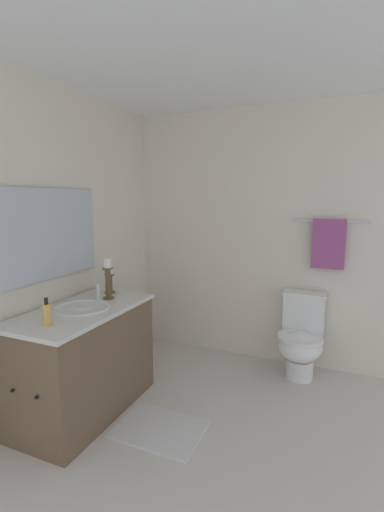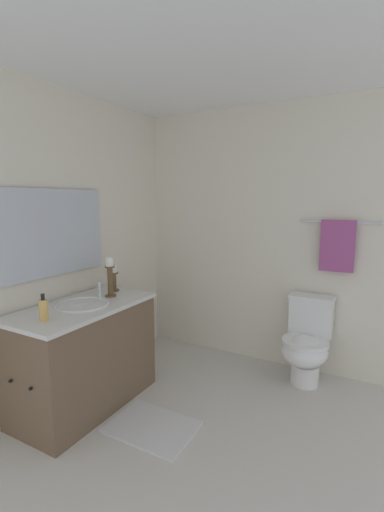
{
  "view_description": "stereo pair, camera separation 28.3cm",
  "coord_description": "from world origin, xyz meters",
  "px_view_note": "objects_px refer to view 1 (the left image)",
  "views": [
    {
      "loc": [
        0.48,
        -2.12,
        1.59
      ],
      "look_at": [
        -0.62,
        0.46,
        1.15
      ],
      "focal_mm": 25.1,
      "sensor_mm": 36.0,
      "label": 1
    },
    {
      "loc": [
        0.73,
        -1.99,
        1.59
      ],
      "look_at": [
        -0.62,
        0.46,
        1.15
      ],
      "focal_mm": 25.1,
      "sensor_mm": 36.0,
      "label": 2
    }
  ],
  "objects_px": {
    "mirror": "(48,234)",
    "candle_holder_tall": "(110,279)",
    "towel_near_vanity": "(328,244)",
    "candle_holder_short": "(108,277)",
    "sink_basin": "(83,313)",
    "soap_bottle": "(47,314)",
    "toilet": "(301,338)",
    "bath_mat": "(159,429)",
    "vanity_cabinet": "(85,360)",
    "towel_bar": "(330,221)"
  },
  "relations": [
    {
      "from": "candle_holder_short",
      "to": "toilet",
      "type": "relative_size",
      "value": 0.43
    },
    {
      "from": "candle_holder_short",
      "to": "towel_bar",
      "type": "xyz_separation_m",
      "value": [
        1.58,
        1.1,
        0.42
      ]
    },
    {
      "from": "mirror",
      "to": "toilet",
      "type": "relative_size",
      "value": 1.36
    },
    {
      "from": "candle_holder_tall",
      "to": "toilet",
      "type": "distance_m",
      "value": 1.76
    },
    {
      "from": "soap_bottle",
      "to": "towel_bar",
      "type": "distance_m",
      "value": 2.41
    },
    {
      "from": "toilet",
      "to": "towel_bar",
      "type": "bearing_deg",
      "value": 52.09
    },
    {
      "from": "candle_holder_tall",
      "to": "bath_mat",
      "type": "bearing_deg",
      "value": -32.27
    },
    {
      "from": "sink_basin",
      "to": "candle_holder_short",
      "type": "bearing_deg",
      "value": 85.78
    },
    {
      "from": "soap_bottle",
      "to": "sink_basin",
      "type": "bearing_deg",
      "value": 96.17
    },
    {
      "from": "bath_mat",
      "to": "towel_near_vanity",
      "type": "bearing_deg",
      "value": 54.43
    },
    {
      "from": "sink_basin",
      "to": "toilet",
      "type": "distance_m",
      "value": 1.89
    },
    {
      "from": "soap_bottle",
      "to": "bath_mat",
      "type": "xyz_separation_m",
      "value": [
        0.58,
        0.37,
        -0.87
      ]
    },
    {
      "from": "soap_bottle",
      "to": "bath_mat",
      "type": "distance_m",
      "value": 1.11
    },
    {
      "from": "toilet",
      "to": "soap_bottle",
      "type": "bearing_deg",
      "value": -132.12
    },
    {
      "from": "toilet",
      "to": "towel_near_vanity",
      "type": "xyz_separation_m",
      "value": [
        0.17,
        0.2,
        0.83
      ]
    },
    {
      "from": "candle_holder_tall",
      "to": "toilet",
      "type": "bearing_deg",
      "value": 25.74
    },
    {
      "from": "candle_holder_short",
      "to": "towel_bar",
      "type": "bearing_deg",
      "value": 34.69
    },
    {
      "from": "vanity_cabinet",
      "to": "towel_bar",
      "type": "relative_size",
      "value": 1.72
    },
    {
      "from": "candle_holder_short",
      "to": "towel_near_vanity",
      "type": "bearing_deg",
      "value": 34.25
    },
    {
      "from": "towel_near_vanity",
      "to": "bath_mat",
      "type": "bearing_deg",
      "value": -125.57
    },
    {
      "from": "vanity_cabinet",
      "to": "candle_holder_tall",
      "type": "relative_size",
      "value": 4.87
    },
    {
      "from": "candle_holder_short",
      "to": "toilet",
      "type": "height_order",
      "value": "candle_holder_short"
    },
    {
      "from": "toilet",
      "to": "towel_bar",
      "type": "distance_m",
      "value": 1.07
    },
    {
      "from": "bath_mat",
      "to": "vanity_cabinet",
      "type": "bearing_deg",
      "value": -180.0
    },
    {
      "from": "sink_basin",
      "to": "toilet",
      "type": "relative_size",
      "value": 0.54
    },
    {
      "from": "sink_basin",
      "to": "towel_near_vanity",
      "type": "xyz_separation_m",
      "value": [
        1.6,
        1.37,
        0.43
      ]
    },
    {
      "from": "candle_holder_tall",
      "to": "toilet",
      "type": "xyz_separation_m",
      "value": [
        1.5,
        0.73,
        -0.56
      ]
    },
    {
      "from": "bath_mat",
      "to": "toilet",
      "type": "bearing_deg",
      "value": 55.32
    },
    {
      "from": "vanity_cabinet",
      "to": "sink_basin",
      "type": "xyz_separation_m",
      "value": [
        0.0,
        0.0,
        0.36
      ]
    },
    {
      "from": "candle_holder_short",
      "to": "towel_near_vanity",
      "type": "distance_m",
      "value": 1.93
    },
    {
      "from": "candle_holder_tall",
      "to": "soap_bottle",
      "type": "bearing_deg",
      "value": -82.09
    },
    {
      "from": "vanity_cabinet",
      "to": "candle_holder_tall",
      "type": "distance_m",
      "value": 0.69
    },
    {
      "from": "sink_basin",
      "to": "soap_bottle",
      "type": "distance_m",
      "value": 0.39
    },
    {
      "from": "mirror",
      "to": "candle_holder_short",
      "type": "height_order",
      "value": "mirror"
    },
    {
      "from": "vanity_cabinet",
      "to": "candle_holder_short",
      "type": "bearing_deg",
      "value": 85.8
    },
    {
      "from": "mirror",
      "to": "towel_near_vanity",
      "type": "bearing_deg",
      "value": 36.01
    },
    {
      "from": "mirror",
      "to": "candle_holder_tall",
      "type": "distance_m",
      "value": 0.64
    },
    {
      "from": "mirror",
      "to": "toilet",
      "type": "xyz_separation_m",
      "value": [
        1.71,
        1.17,
        -0.97
      ]
    },
    {
      "from": "towel_near_vanity",
      "to": "vanity_cabinet",
      "type": "bearing_deg",
      "value": -139.51
    },
    {
      "from": "sink_basin",
      "to": "soap_bottle",
      "type": "height_order",
      "value": "soap_bottle"
    },
    {
      "from": "candle_holder_tall",
      "to": "candle_holder_short",
      "type": "height_order",
      "value": "candle_holder_short"
    },
    {
      "from": "soap_bottle",
      "to": "towel_near_vanity",
      "type": "distance_m",
      "value": 2.36
    },
    {
      "from": "towel_bar",
      "to": "bath_mat",
      "type": "height_order",
      "value": "towel_bar"
    },
    {
      "from": "soap_bottle",
      "to": "toilet",
      "type": "relative_size",
      "value": 0.24
    },
    {
      "from": "mirror",
      "to": "sink_basin",
      "type": "bearing_deg",
      "value": 0.2
    },
    {
      "from": "toilet",
      "to": "sink_basin",
      "type": "bearing_deg",
      "value": -140.87
    },
    {
      "from": "towel_near_vanity",
      "to": "bath_mat",
      "type": "height_order",
      "value": "towel_near_vanity"
    },
    {
      "from": "vanity_cabinet",
      "to": "mirror",
      "type": "bearing_deg",
      "value": 179.99
    },
    {
      "from": "towel_near_vanity",
      "to": "candle_holder_short",
      "type": "bearing_deg",
      "value": -145.75
    },
    {
      "from": "sink_basin",
      "to": "soap_bottle",
      "type": "relative_size",
      "value": 2.23
    }
  ]
}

